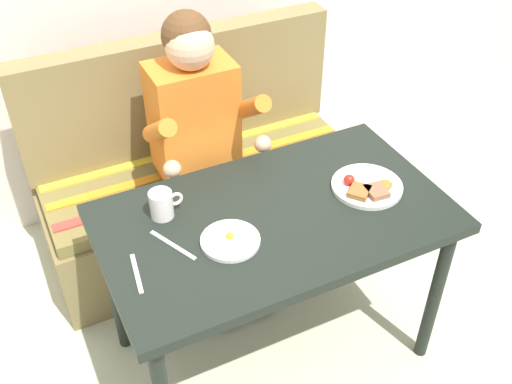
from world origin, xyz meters
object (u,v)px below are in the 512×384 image
at_px(plate_breakfast, 367,187).
at_px(table, 275,232).
at_px(fork, 137,273).
at_px(plate_eggs, 230,240).
at_px(coffee_mug, 162,204).
at_px(couch, 199,183).
at_px(knife, 173,245).
at_px(person, 200,130).

bearing_deg(plate_breakfast, table, 176.35).
relative_size(table, fork, 7.06).
distance_m(plate_eggs, coffee_mug, 0.27).
height_order(couch, plate_eggs, couch).
bearing_deg(plate_eggs, plate_breakfast, 3.62).
bearing_deg(coffee_mug, couch, 60.09).
bearing_deg(plate_breakfast, couch, 114.47).
xyz_separation_m(coffee_mug, fork, (-0.16, -0.22, -0.05)).
bearing_deg(fork, knife, 33.51).
relative_size(table, plate_eggs, 6.14).
distance_m(table, knife, 0.38).
xyz_separation_m(plate_breakfast, knife, (-0.73, 0.03, -0.01)).
bearing_deg(plate_breakfast, person, 122.88).
bearing_deg(couch, fork, -121.75).
relative_size(table, knife, 6.00).
height_order(coffee_mug, knife, coffee_mug).
distance_m(table, person, 0.60).
bearing_deg(plate_breakfast, coffee_mug, 165.12).
bearing_deg(knife, table, -26.12).
height_order(table, person, person).
height_order(plate_breakfast, plate_eggs, plate_breakfast).
height_order(couch, coffee_mug, couch).
relative_size(person, knife, 6.06).
distance_m(coffee_mug, knife, 0.16).
bearing_deg(fork, couch, 65.91).
relative_size(table, coffee_mug, 10.17).
distance_m(plate_eggs, knife, 0.19).
xyz_separation_m(coffee_mug, knife, (-0.02, -0.15, -0.05)).
distance_m(fork, knife, 0.16).
relative_size(table, couch, 0.83).
bearing_deg(plate_eggs, table, 16.57).
height_order(couch, person, person).
bearing_deg(couch, plate_breakfast, -65.53).
xyz_separation_m(table, knife, (-0.37, 0.01, 0.08)).
distance_m(table, plate_eggs, 0.22).
relative_size(person, fork, 7.13).
xyz_separation_m(table, coffee_mug, (-0.35, 0.16, 0.13)).
bearing_deg(knife, person, 35.68).
bearing_deg(coffee_mug, plate_eggs, -55.79).
height_order(person, fork, person).
distance_m(couch, plate_breakfast, 0.96).
xyz_separation_m(plate_eggs, coffee_mug, (-0.15, 0.22, 0.04)).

